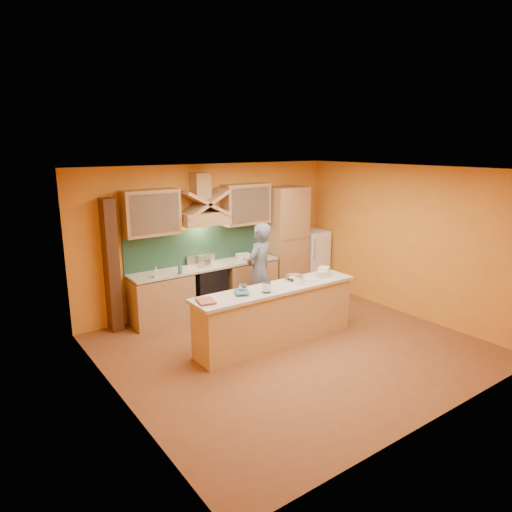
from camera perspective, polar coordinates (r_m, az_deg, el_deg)
floor at (r=7.47m, az=4.53°, el=-11.25°), size 5.50×5.00×0.01m
ceiling at (r=6.78m, az=4.98°, el=10.72°), size 5.50×5.00×0.01m
wall_back at (r=9.00m, az=-5.58°, el=2.47°), size 5.50×0.02×2.80m
wall_front at (r=5.42m, az=22.12°, el=-6.19°), size 5.50×0.02×2.80m
wall_left at (r=5.69m, az=-17.03°, el=-4.84°), size 0.02×5.00×2.80m
wall_right at (r=8.98m, az=18.29°, el=1.81°), size 0.02×5.00×2.80m
base_cabinet_left at (r=8.45m, az=-11.78°, el=-5.33°), size 1.10×0.60×0.86m
base_cabinet_right at (r=9.32m, az=-1.05°, el=-3.21°), size 1.10×0.60×0.86m
counter_top at (r=8.71m, az=-6.22°, el=-1.30°), size 3.00×0.62×0.04m
stove at (r=8.84m, az=-6.14°, el=-4.11°), size 0.60×0.58×0.90m
backsplash at (r=8.87m, az=-7.18°, el=1.28°), size 3.00×0.03×0.70m
range_hood at (r=8.57m, az=-6.54°, el=4.73°), size 0.92×0.50×0.24m
hood_chimney at (r=8.58m, az=-6.98°, el=8.64°), size 0.30×0.30×0.50m
upper_cabinet_left at (r=8.18m, az=-12.99°, el=5.31°), size 1.00×0.35×0.80m
upper_cabinet_right at (r=9.12m, az=-1.28°, el=6.51°), size 1.00×0.35×0.80m
pantry_column at (r=9.73m, az=3.80°, el=1.86°), size 0.80×0.60×2.30m
fridge at (r=10.32m, az=6.98°, el=-0.36°), size 0.58×0.60×1.30m
trim_column_left at (r=8.11m, az=-17.62°, el=-1.19°), size 0.20×0.30×2.30m
island_body at (r=7.45m, az=2.50°, el=-7.60°), size 2.80×0.55×0.88m
island_top at (r=7.29m, az=2.54°, el=-4.09°), size 2.90×0.62×0.05m
person at (r=8.41m, az=0.44°, el=-1.84°), size 0.76×0.63×1.78m
pot_large at (r=8.63m, az=-6.39°, el=-0.90°), size 0.26×0.26×0.16m
pot_small at (r=8.86m, az=-6.58°, el=-0.54°), size 0.25×0.25×0.15m
soap_bottle_a at (r=8.05m, az=-12.38°, el=-1.97°), size 0.11×0.11×0.19m
soap_bottle_b at (r=8.18m, az=-9.48°, el=-1.47°), size 0.11×0.11×0.22m
bowl_back at (r=9.05m, az=-0.79°, el=-0.27°), size 0.27×0.27×0.08m
dish_rack at (r=9.19m, az=-1.60°, el=0.01°), size 0.31×0.26×0.10m
book_lower at (r=6.61m, az=-7.29°, el=-5.74°), size 0.30×0.37×0.03m
book_upper at (r=6.94m, az=-2.61°, el=-4.53°), size 0.31×0.34×0.02m
jar_large at (r=7.00m, az=1.34°, el=-3.94°), size 0.16×0.16×0.16m
jar_small at (r=7.01m, az=-1.67°, el=-4.07°), size 0.15×0.15×0.13m
kitchen_scale at (r=7.48m, az=5.42°, el=-3.02°), size 0.14×0.14×0.11m
mixing_bowl at (r=7.68m, az=4.79°, el=-2.71°), size 0.36×0.36×0.07m
cloth at (r=7.71m, az=6.97°, el=-2.94°), size 0.22×0.17×0.01m
grocery_bag_a at (r=8.01m, az=8.45°, el=-1.88°), size 0.27×0.26×0.14m
grocery_bag_b at (r=7.89m, az=8.34°, el=-2.27°), size 0.19×0.16×0.10m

